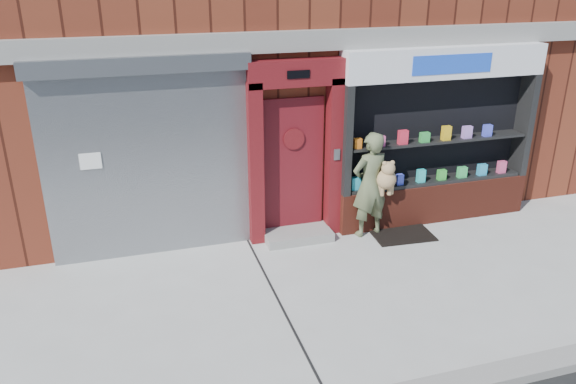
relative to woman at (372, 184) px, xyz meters
name	(u,v)px	position (x,y,z in m)	size (l,w,h in m)	color
ground	(384,284)	(-0.45, -1.54, -0.90)	(80.00, 80.00, 0.00)	#9E9E99
curb	(473,381)	(-0.45, -3.69, -0.84)	(60.00, 0.30, 0.12)	gray
shutter_bay	(147,147)	(-3.45, 0.38, 0.82)	(3.10, 0.30, 3.04)	gray
red_door_bay	(295,152)	(-1.20, 0.32, 0.56)	(1.52, 0.58, 2.90)	#530E12
pharmacy_bay	(437,144)	(1.29, 0.27, 0.48)	(3.50, 0.41, 3.00)	maroon
woman	(372,184)	(0.00, 0.00, 0.00)	(0.77, 0.52, 1.77)	#58613F
doormat	(402,234)	(0.52, -0.20, -0.88)	(0.99, 0.69, 0.02)	black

